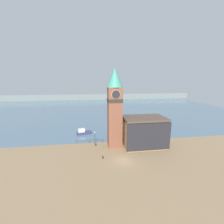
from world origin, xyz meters
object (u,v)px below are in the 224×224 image
boat_near (83,132)px  mooring_bollard_near (96,144)px  clock_tower (115,106)px  mooring_bollard_far (103,157)px  lamp_post (95,136)px  pier_building (144,132)px

boat_near → mooring_bollard_near: (3.71, -9.91, -0.25)m
clock_tower → boat_near: clock_tower is taller
mooring_bollard_far → lamp_post: lamp_post is taller
mooring_bollard_far → clock_tower: bearing=59.9°
clock_tower → lamp_post: 9.94m
clock_tower → pier_building: bearing=-8.7°
mooring_bollard_near → lamp_post: size_ratio=0.21×
lamp_post → boat_near: bearing=111.6°
clock_tower → pier_building: clock_tower is taller
clock_tower → pier_building: 10.47m
boat_near → lamp_post: size_ratio=1.37×
clock_tower → mooring_bollard_near: bearing=174.5°
mooring_bollard_near → clock_tower: bearing=-5.5°
clock_tower → mooring_bollard_far: 12.95m
pier_building → mooring_bollard_near: size_ratio=14.16×
boat_near → pier_building: bearing=-49.0°
clock_tower → boat_near: 17.05m
boat_near → lamp_post: lamp_post is taller
clock_tower → mooring_bollard_far: bearing=-120.1°
clock_tower → mooring_bollard_far: size_ratio=29.96×
pier_building → boat_near: size_ratio=2.21×
mooring_bollard_near → mooring_bollard_far: (1.34, -7.02, -0.06)m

